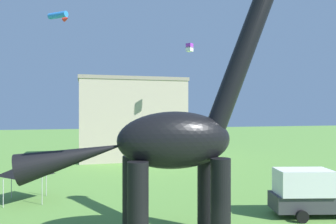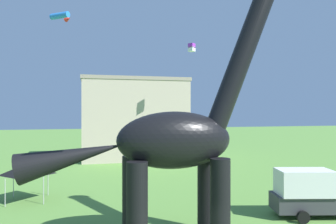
# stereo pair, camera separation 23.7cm
# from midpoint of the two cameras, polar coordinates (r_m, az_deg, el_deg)

# --- Properties ---
(dinosaur_sculpture) EXTENTS (14.73, 3.12, 15.39)m
(dinosaur_sculpture) POSITION_cam_midpoint_polar(r_m,az_deg,el_deg) (17.37, 0.67, -5.05)
(dinosaur_sculpture) COLOR black
(dinosaur_sculpture) RESTS_ON ground_plane
(parked_box_truck) EXTENTS (5.93, 3.30, 3.20)m
(parked_box_truck) POSITION_cam_midpoint_polar(r_m,az_deg,el_deg) (24.40, 24.10, -12.88)
(parked_box_truck) COLOR #38383D
(parked_box_truck) RESTS_ON ground_plane
(person_vendor_side) EXTENTS (0.67, 0.29, 1.78)m
(person_vendor_side) POSITION_cam_midpoint_polar(r_m,az_deg,el_deg) (31.83, 27.23, -10.85)
(person_vendor_side) COLOR #2D3347
(person_vendor_side) RESTS_ON ground_plane
(festival_canopy_tent) EXTENTS (3.15, 3.15, 3.00)m
(festival_canopy_tent) POSITION_cam_midpoint_polar(r_m,az_deg,el_deg) (28.03, -24.28, -9.30)
(festival_canopy_tent) COLOR #B2B2B7
(festival_canopy_tent) RESTS_ON ground_plane
(kite_near_low) EXTENTS (1.97, 2.03, 0.57)m
(kite_near_low) POSITION_cam_midpoint_polar(r_m,az_deg,el_deg) (32.04, -19.02, 15.96)
(kite_near_low) COLOR #287AE5
(kite_trailing) EXTENTS (0.99, 0.99, 1.00)m
(kite_trailing) POSITION_cam_midpoint_polar(r_m,az_deg,el_deg) (41.36, 3.71, 11.44)
(kite_trailing) COLOR purple
(background_building_block) EXTENTS (15.59, 8.34, 12.06)m
(background_building_block) POSITION_cam_midpoint_polar(r_m,az_deg,el_deg) (48.51, -6.63, -1.16)
(background_building_block) COLOR #B7A893
(background_building_block) RESTS_ON ground_plane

